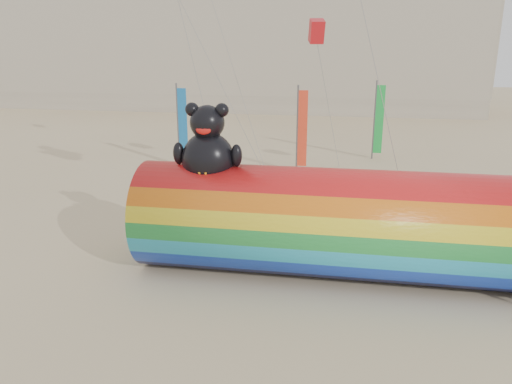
# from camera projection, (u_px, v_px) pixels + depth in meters

# --- Properties ---
(ground) EXTENTS (160.00, 160.00, 0.00)m
(ground) POSITION_uv_depth(u_px,v_px,m) (234.00, 270.00, 17.28)
(ground) COLOR #CCB58C
(ground) RESTS_ON ground
(hotel_building) EXTENTS (60.40, 15.40, 20.60)m
(hotel_building) POSITION_uv_depth(u_px,v_px,m) (217.00, 18.00, 59.64)
(hotel_building) COLOR #B7AD99
(hotel_building) RESTS_ON ground
(windsock_assembly) EXTENTS (12.54, 3.82, 5.78)m
(windsock_assembly) POSITION_uv_depth(u_px,v_px,m) (325.00, 220.00, 16.53)
(windsock_assembly) COLOR red
(windsock_assembly) RESTS_ON ground
(festival_banners) EXTENTS (12.75, 4.65, 5.20)m
(festival_banners) POSITION_uv_depth(u_px,v_px,m) (289.00, 125.00, 31.12)
(festival_banners) COLOR #59595E
(festival_banners) RESTS_ON ground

